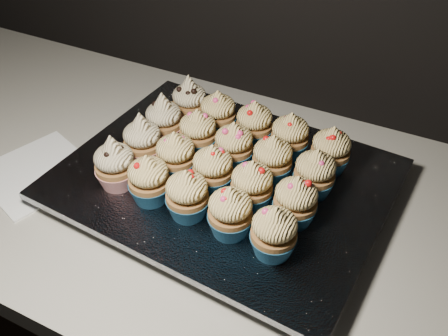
% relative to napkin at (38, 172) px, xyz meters
% --- Properties ---
extents(cabinet, '(2.40, 0.60, 0.86)m').
position_rel_napkin_xyz_m(cabinet, '(0.19, 0.10, -0.47)').
color(cabinet, black).
rests_on(cabinet, ground).
extents(worktop, '(2.44, 0.64, 0.04)m').
position_rel_napkin_xyz_m(worktop, '(0.19, 0.10, -0.02)').
color(worktop, beige).
rests_on(worktop, cabinet).
extents(napkin, '(0.21, 0.21, 0.00)m').
position_rel_napkin_xyz_m(napkin, '(0.00, 0.00, 0.00)').
color(napkin, white).
rests_on(napkin, worktop).
extents(baking_tray, '(0.49, 0.38, 0.02)m').
position_rel_napkin_xyz_m(baking_tray, '(0.30, 0.10, 0.01)').
color(baking_tray, black).
rests_on(baking_tray, worktop).
extents(foil_lining, '(0.53, 0.43, 0.01)m').
position_rel_napkin_xyz_m(foil_lining, '(0.30, 0.10, 0.03)').
color(foil_lining, silver).
rests_on(foil_lining, baking_tray).
extents(cupcake_0, '(0.06, 0.06, 0.10)m').
position_rel_napkin_xyz_m(cupcake_0, '(0.17, 0.01, 0.07)').
color(cupcake_0, '#A31618').
rests_on(cupcake_0, foil_lining).
extents(cupcake_1, '(0.06, 0.06, 0.08)m').
position_rel_napkin_xyz_m(cupcake_1, '(0.23, 0.01, 0.07)').
color(cupcake_1, '#1B5983').
rests_on(cupcake_1, foil_lining).
extents(cupcake_2, '(0.06, 0.06, 0.08)m').
position_rel_napkin_xyz_m(cupcake_2, '(0.30, 0.00, 0.07)').
color(cupcake_2, '#1B5983').
rests_on(cupcake_2, foil_lining).
extents(cupcake_3, '(0.06, 0.06, 0.08)m').
position_rel_napkin_xyz_m(cupcake_3, '(0.37, -0.00, 0.07)').
color(cupcake_3, '#1B5983').
rests_on(cupcake_3, foil_lining).
extents(cupcake_4, '(0.06, 0.06, 0.08)m').
position_rel_napkin_xyz_m(cupcake_4, '(0.43, -0.01, 0.07)').
color(cupcake_4, '#1B5983').
rests_on(cupcake_4, foil_lining).
extents(cupcake_5, '(0.06, 0.06, 0.10)m').
position_rel_napkin_xyz_m(cupcake_5, '(0.17, 0.08, 0.07)').
color(cupcake_5, '#A31618').
rests_on(cupcake_5, foil_lining).
extents(cupcake_6, '(0.06, 0.06, 0.08)m').
position_rel_napkin_xyz_m(cupcake_6, '(0.24, 0.07, 0.07)').
color(cupcake_6, '#1B5983').
rests_on(cupcake_6, foil_lining).
extents(cupcake_7, '(0.06, 0.06, 0.08)m').
position_rel_napkin_xyz_m(cupcake_7, '(0.30, 0.07, 0.07)').
color(cupcake_7, '#1B5983').
rests_on(cupcake_7, foil_lining).
extents(cupcake_8, '(0.06, 0.06, 0.08)m').
position_rel_napkin_xyz_m(cupcake_8, '(0.37, 0.06, 0.07)').
color(cupcake_8, '#1B5983').
rests_on(cupcake_8, foil_lining).
extents(cupcake_9, '(0.06, 0.06, 0.08)m').
position_rel_napkin_xyz_m(cupcake_9, '(0.44, 0.06, 0.07)').
color(cupcake_9, '#1B5983').
rests_on(cupcake_9, foil_lining).
extents(cupcake_10, '(0.06, 0.06, 0.10)m').
position_rel_napkin_xyz_m(cupcake_10, '(0.17, 0.14, 0.07)').
color(cupcake_10, '#A31618').
rests_on(cupcake_10, foil_lining).
extents(cupcake_11, '(0.06, 0.06, 0.08)m').
position_rel_napkin_xyz_m(cupcake_11, '(0.24, 0.14, 0.07)').
color(cupcake_11, '#1B5983').
rests_on(cupcake_11, foil_lining).
extents(cupcake_12, '(0.06, 0.06, 0.08)m').
position_rel_napkin_xyz_m(cupcake_12, '(0.31, 0.13, 0.07)').
color(cupcake_12, '#1B5983').
rests_on(cupcake_12, foil_lining).
extents(cupcake_13, '(0.06, 0.06, 0.08)m').
position_rel_napkin_xyz_m(cupcake_13, '(0.37, 0.13, 0.07)').
color(cupcake_13, '#1B5983').
rests_on(cupcake_13, foil_lining).
extents(cupcake_14, '(0.06, 0.06, 0.08)m').
position_rel_napkin_xyz_m(cupcake_14, '(0.44, 0.13, 0.07)').
color(cupcake_14, '#1B5983').
rests_on(cupcake_14, foil_lining).
extents(cupcake_15, '(0.06, 0.06, 0.10)m').
position_rel_napkin_xyz_m(cupcake_15, '(0.18, 0.21, 0.07)').
color(cupcake_15, '#A31618').
rests_on(cupcake_15, foil_lining).
extents(cupcake_16, '(0.06, 0.06, 0.08)m').
position_rel_napkin_xyz_m(cupcake_16, '(0.24, 0.20, 0.07)').
color(cupcake_16, '#1B5983').
rests_on(cupcake_16, foil_lining).
extents(cupcake_17, '(0.06, 0.06, 0.08)m').
position_rel_napkin_xyz_m(cupcake_17, '(0.31, 0.20, 0.07)').
color(cupcake_17, '#1B5983').
rests_on(cupcake_17, foil_lining).
extents(cupcake_18, '(0.06, 0.06, 0.08)m').
position_rel_napkin_xyz_m(cupcake_18, '(0.38, 0.20, 0.07)').
color(cupcake_18, '#1B5983').
rests_on(cupcake_18, foil_lining).
extents(cupcake_19, '(0.06, 0.06, 0.08)m').
position_rel_napkin_xyz_m(cupcake_19, '(0.45, 0.19, 0.07)').
color(cupcake_19, '#1B5983').
rests_on(cupcake_19, foil_lining).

